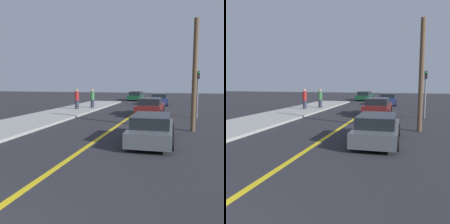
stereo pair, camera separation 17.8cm
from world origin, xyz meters
TOP-DOWN VIEW (x-y plane):
  - road_center_line at (0.00, 18.00)m, footprint 0.20×60.00m
  - sidewalk_left at (-5.67, 14.65)m, footprint 3.92×29.31m
  - car_near_right_lane at (2.39, 8.73)m, footprint 1.94×4.31m
  - car_ahead_center at (1.35, 17.48)m, footprint 1.97×4.35m
  - car_far_distant at (1.28, 26.81)m, footprint 2.12×3.95m
  - car_parked_left_lot at (-2.51, 33.72)m, footprint 2.00×4.80m
  - pedestrian_far_standing at (-5.52, 19.19)m, footprint 0.40×0.40m
  - pedestrian_by_sign at (-4.53, 20.60)m, footprint 0.40×0.40m
  - traffic_light at (4.73, 16.75)m, footprint 0.18×0.40m
  - utility_pole at (4.22, 11.66)m, footprint 0.24×0.24m

SIDE VIEW (x-z plane):
  - road_center_line at x=0.00m, z-range 0.00..0.01m
  - sidewalk_left at x=-5.67m, z-range 0.00..0.14m
  - car_near_right_lane at x=2.39m, z-range -0.02..1.18m
  - car_parked_left_lot at x=-2.51m, z-range -0.02..1.25m
  - car_far_distant at x=1.28m, z-range -0.02..1.28m
  - car_ahead_center at x=1.35m, z-range -0.02..1.34m
  - pedestrian_by_sign at x=-4.53m, z-range 0.14..1.91m
  - pedestrian_far_standing at x=-5.52m, z-range 0.14..1.95m
  - traffic_light at x=4.73m, z-range 0.42..3.76m
  - utility_pole at x=4.22m, z-range 0.00..5.74m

